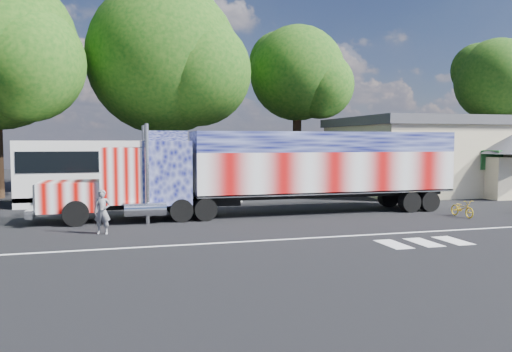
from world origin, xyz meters
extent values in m
plane|color=black|center=(0.00, 0.00, 0.00)|extent=(100.00, 100.00, 0.00)
cube|color=silver|center=(0.00, -3.00, 0.01)|extent=(30.00, 0.15, 0.01)
cube|color=silver|center=(2.80, -4.80, 0.01)|extent=(0.70, 1.60, 0.01)
cube|color=silver|center=(4.00, -4.80, 0.01)|extent=(0.70, 1.60, 0.01)
cube|color=silver|center=(5.20, -4.80, 0.01)|extent=(0.70, 1.60, 0.01)
cube|color=black|center=(-5.27, 3.10, 0.69)|extent=(8.83, 0.98, 0.29)
cube|color=#D87A77|center=(-8.41, 3.10, 1.18)|extent=(2.55, 2.16, 1.28)
cube|color=silver|center=(-9.73, 3.10, 1.18)|extent=(0.12, 1.86, 1.14)
cube|color=silver|center=(-9.93, 3.10, 0.54)|extent=(0.29, 2.45, 0.35)
cube|color=#D87A77|center=(-6.25, 3.10, 2.06)|extent=(1.77, 2.45, 2.45)
cube|color=black|center=(-7.08, 3.10, 2.50)|extent=(0.06, 2.06, 0.88)
cube|color=#4A508E|center=(-4.29, 3.10, 2.16)|extent=(2.16, 2.45, 2.85)
cube|color=#4A508E|center=(-4.29, 3.10, 3.78)|extent=(1.77, 2.35, 0.49)
cylinder|color=silver|center=(-5.17, 4.40, 2.16)|extent=(0.20, 0.20, 4.32)
cylinder|color=silver|center=(-5.17, 1.81, 2.16)|extent=(0.20, 0.20, 4.32)
cylinder|color=silver|center=(-5.27, 4.38, 0.64)|extent=(1.77, 0.65, 0.65)
cylinder|color=silver|center=(-5.27, 1.83, 0.64)|extent=(1.77, 0.65, 0.65)
cylinder|color=black|center=(-8.11, 2.02, 0.54)|extent=(1.08, 0.34, 1.08)
cylinder|color=black|center=(-8.11, 4.18, 0.54)|extent=(1.08, 0.34, 1.08)
cylinder|color=black|center=(-3.70, 2.07, 0.51)|extent=(1.02, 0.54, 1.02)
cylinder|color=black|center=(-3.70, 4.13, 0.51)|extent=(1.02, 0.54, 1.02)
cylinder|color=black|center=(-2.62, 2.07, 0.51)|extent=(1.02, 0.54, 1.02)
cylinder|color=black|center=(-2.62, 4.13, 0.51)|extent=(1.02, 0.54, 1.02)
cube|color=black|center=(3.56, 3.10, 0.93)|extent=(12.76, 1.08, 0.29)
cube|color=#DC7E7E|center=(3.56, 3.10, 2.06)|extent=(13.15, 2.55, 1.96)
cube|color=#434B8B|center=(3.56, 3.10, 3.53)|extent=(13.15, 2.55, 0.98)
cube|color=silver|center=(3.56, 3.10, 1.08)|extent=(13.15, 2.55, 0.12)
cube|color=silver|center=(10.16, 3.10, 2.55)|extent=(0.04, 2.45, 2.85)
cylinder|color=black|center=(7.78, 2.07, 0.51)|extent=(1.02, 0.54, 1.02)
cylinder|color=black|center=(7.78, 4.13, 0.51)|extent=(1.02, 0.54, 1.02)
cylinder|color=black|center=(8.86, 2.07, 0.51)|extent=(1.02, 0.54, 1.02)
cylinder|color=black|center=(8.86, 4.13, 0.51)|extent=(1.02, 0.54, 1.02)
cube|color=white|center=(-5.57, 9.50, 1.80)|extent=(12.33, 2.67, 3.60)
cube|color=black|center=(-5.57, 9.50, 2.47)|extent=(11.92, 2.73, 1.13)
cube|color=black|center=(-5.57, 9.50, 0.46)|extent=(12.33, 2.67, 0.26)
cube|color=black|center=(-11.74, 9.50, 1.95)|extent=(0.06, 2.36, 1.44)
cylinder|color=black|center=(-10.20, 8.21, 0.51)|extent=(1.03, 0.31, 1.03)
cylinder|color=black|center=(-10.20, 10.78, 0.51)|extent=(1.03, 0.31, 1.03)
cylinder|color=black|center=(-2.49, 8.21, 0.51)|extent=(1.03, 0.31, 1.03)
cylinder|color=black|center=(-2.49, 10.78, 0.51)|extent=(1.03, 0.31, 1.03)
cylinder|color=black|center=(-1.57, 8.21, 0.51)|extent=(1.03, 0.31, 1.03)
cylinder|color=black|center=(-1.57, 10.78, 0.51)|extent=(1.03, 0.31, 1.03)
cube|color=beige|center=(20.00, 11.00, 2.30)|extent=(22.00, 10.00, 4.60)
cube|color=#46464B|center=(20.00, 11.00, 4.90)|extent=(22.40, 10.40, 0.60)
cube|color=#1E5926|center=(12.00, 5.96, 2.40)|extent=(1.60, 0.08, 1.20)
cube|color=#1E5926|center=(16.00, 5.96, 2.40)|extent=(1.60, 0.08, 1.20)
cube|color=beige|center=(17.00, 5.40, 1.30)|extent=(3.00, 1.20, 2.60)
cube|color=#1E5926|center=(17.00, 5.40, 2.90)|extent=(3.40, 1.60, 0.25)
imported|color=slate|center=(-6.97, -0.13, 0.86)|extent=(0.70, 0.54, 1.71)
imported|color=gold|center=(9.27, -0.03, 0.40)|extent=(0.57, 1.55, 0.81)
cylinder|color=black|center=(-3.10, 17.25, 3.82)|extent=(0.70, 0.70, 7.64)
sphere|color=#275013|center=(-3.10, 17.25, 9.55)|extent=(11.00, 11.00, 11.00)
sphere|color=#275013|center=(-0.90, 15.60, 8.46)|extent=(7.70, 7.70, 7.70)
sphere|color=#275013|center=(-4.75, 18.90, 10.65)|extent=(7.15, 7.15, 7.15)
cylinder|color=black|center=(26.34, 17.72, 3.60)|extent=(0.70, 0.70, 7.20)
sphere|color=#275013|center=(26.34, 17.72, 9.00)|extent=(7.37, 7.37, 7.37)
sphere|color=#275013|center=(25.24, 18.82, 10.03)|extent=(4.79, 4.79, 4.79)
sphere|color=#275013|center=(-11.65, 12.73, 8.22)|extent=(7.05, 7.05, 7.05)
cylinder|color=black|center=(7.69, 18.43, 3.62)|extent=(0.70, 0.70, 7.24)
sphere|color=#275013|center=(7.69, 18.43, 9.05)|extent=(7.65, 7.65, 7.65)
sphere|color=#275013|center=(9.22, 17.28, 8.02)|extent=(5.35, 5.35, 5.35)
sphere|color=#275013|center=(6.54, 19.57, 10.08)|extent=(4.97, 4.97, 4.97)
camera|label=1|loc=(-6.28, -19.99, 3.57)|focal=35.00mm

